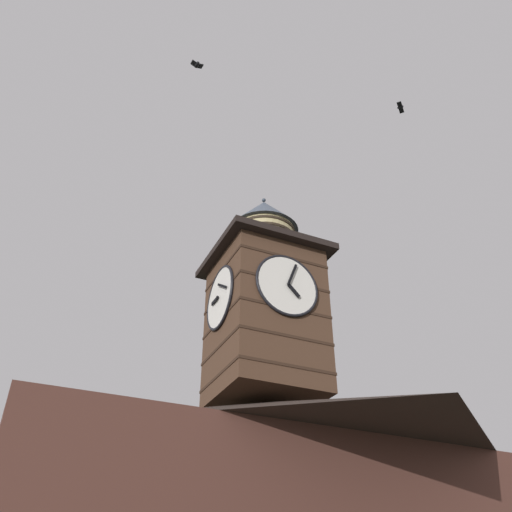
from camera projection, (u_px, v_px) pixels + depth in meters
name	position (u px, v px, depth m)	size (l,w,h in m)	color
clock_tower	(265.00, 301.00, 20.24)	(4.05, 4.05, 8.46)	#4C3323
pine_tree_behind	(245.00, 488.00, 21.56)	(7.17, 7.17, 13.27)	#473323
moon	(274.00, 493.00, 55.28)	(1.67, 1.67, 1.67)	silver
flying_bird_high	(197.00, 65.00, 20.65)	(0.46, 0.30, 0.16)	black
flying_bird_low	(400.00, 107.00, 23.87)	(0.61, 0.57, 0.15)	black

